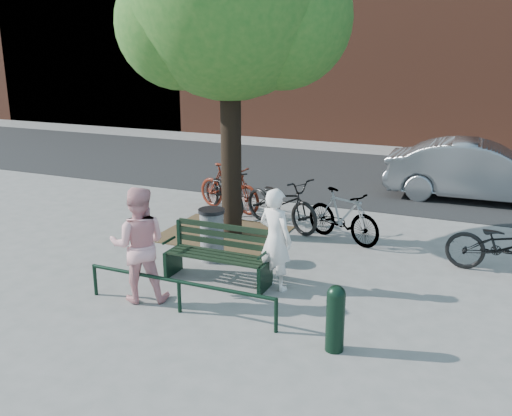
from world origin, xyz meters
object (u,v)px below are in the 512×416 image
at_px(parked_car, 479,171).
at_px(park_bench, 219,253).
at_px(person_left, 275,239).
at_px(bicycle_c, 281,202).
at_px(person_right, 139,245).
at_px(bollard, 335,316).
at_px(litter_bin, 212,235).

bearing_deg(parked_car, park_bench, 150.64).
xyz_separation_m(person_left, bicycle_c, (-1.03, 2.95, -0.27)).
bearing_deg(person_left, person_right, 52.77).
bearing_deg(person_left, bicycle_c, -53.06).
xyz_separation_m(bollard, bicycle_c, (-2.43, 4.43, 0.08)).
height_order(bollard, parked_car, parked_car).
height_order(person_right, bicycle_c, person_right).
distance_m(person_left, parked_car, 7.41).
bearing_deg(person_right, park_bench, -150.61).
bearing_deg(bicycle_c, person_left, -134.67).
height_order(person_right, litter_bin, person_right).
distance_m(park_bench, parked_car, 7.87).
height_order(park_bench, parked_car, parked_car).
xyz_separation_m(person_right, parked_car, (4.36, 8.12, -0.15)).
xyz_separation_m(person_left, litter_bin, (-1.48, 0.67, -0.34)).
bearing_deg(parked_car, person_left, 156.93).
bearing_deg(bicycle_c, bollard, -125.20).
distance_m(bicycle_c, parked_car, 5.42).
height_order(person_left, parked_car, person_left).
distance_m(litter_bin, bicycle_c, 2.32).
distance_m(person_right, bollard, 3.15).
relative_size(park_bench, bollard, 1.96).
bearing_deg(person_right, parked_car, -144.95).
bearing_deg(park_bench, bollard, -31.05).
height_order(person_left, person_right, person_right).
bearing_deg(bicycle_c, parked_car, -16.73).
distance_m(bollard, bicycle_c, 5.06).
distance_m(bollard, litter_bin, 3.60).
distance_m(person_left, bicycle_c, 3.13).
distance_m(person_right, bicycle_c, 4.22).
height_order(bollard, litter_bin, litter_bin).
bearing_deg(person_left, bollard, 150.98).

